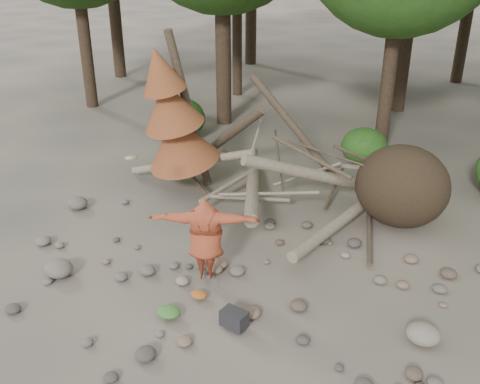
% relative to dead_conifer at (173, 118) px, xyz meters
% --- Properties ---
extents(ground, '(120.00, 120.00, 0.00)m').
position_rel_dead_conifer_xyz_m(ground, '(3.12, -3.37, -2.11)').
color(ground, '#514C44').
rests_on(ground, ground).
extents(deadfall_pile, '(8.55, 5.24, 3.30)m').
position_rel_dead_conifer_xyz_m(deadfall_pile, '(5.13, 0.87, -1.16)').
color(deadfall_pile, '#332619').
rests_on(deadfall_pile, ground).
extents(dead_conifer, '(2.06, 2.16, 4.35)m').
position_rel_dead_conifer_xyz_m(dead_conifer, '(0.00, 0.00, 0.00)').
color(dead_conifer, '#4C3F30').
rests_on(dead_conifer, ground).
extents(bush_left, '(1.80, 1.80, 1.44)m').
position_rel_dead_conifer_xyz_m(bush_left, '(-2.38, 3.83, -1.39)').
color(bush_left, '#204813').
rests_on(bush_left, ground).
extents(bush_mid, '(1.40, 1.40, 1.12)m').
position_rel_dead_conifer_xyz_m(bush_mid, '(3.92, 4.43, -1.55)').
color(bush_mid, '#2A5B1A').
rests_on(bush_mid, ground).
extents(frisbee_thrower, '(3.38, 1.41, 2.04)m').
position_rel_dead_conifer_xyz_m(frisbee_thrower, '(2.81, -3.23, -1.16)').
color(frisbee_thrower, '#973C22').
rests_on(frisbee_thrower, ground).
extents(backpack, '(0.49, 0.37, 0.30)m').
position_rel_dead_conifer_xyz_m(backpack, '(4.00, -4.32, -1.96)').
color(backpack, black).
rests_on(backpack, ground).
extents(cloth_green, '(0.44, 0.37, 0.17)m').
position_rel_dead_conifer_xyz_m(cloth_green, '(2.81, -4.61, -2.03)').
color(cloth_green, '#3B6E2C').
rests_on(cloth_green, ground).
extents(cloth_orange, '(0.32, 0.26, 0.12)m').
position_rel_dead_conifer_xyz_m(cloth_orange, '(3.01, -3.88, -2.05)').
color(cloth_orange, '#A7541C').
rests_on(cloth_orange, ground).
extents(boulder_front_left, '(0.60, 0.54, 0.36)m').
position_rel_dead_conifer_xyz_m(boulder_front_left, '(0.06, -4.49, -1.93)').
color(boulder_front_left, '#6A6259').
rests_on(boulder_front_left, ground).
extents(boulder_mid_right, '(0.58, 0.52, 0.35)m').
position_rel_dead_conifer_xyz_m(boulder_mid_right, '(7.02, -3.19, -1.94)').
color(boulder_mid_right, gray).
rests_on(boulder_mid_right, ground).
extents(boulder_mid_left, '(0.54, 0.48, 0.32)m').
position_rel_dead_conifer_xyz_m(boulder_mid_left, '(-1.75, -1.97, -1.95)').
color(boulder_mid_left, '#605951').
rests_on(boulder_mid_left, ground).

